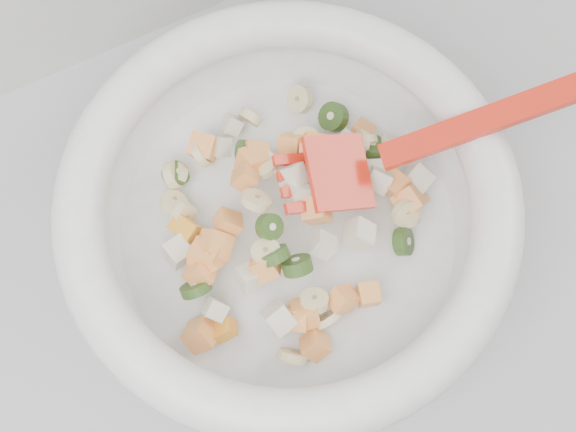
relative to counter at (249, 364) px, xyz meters
name	(u,v)px	position (x,y,z in m)	size (l,w,h in m)	color
counter	(249,364)	(0.00, 0.00, 0.00)	(2.00, 0.60, 0.90)	#A2A1A6
mixing_bowl	(289,211)	(0.08, 0.02, 0.51)	(0.49, 0.39, 0.16)	white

